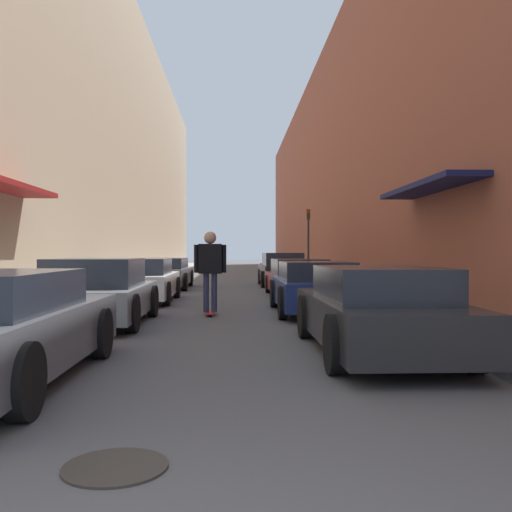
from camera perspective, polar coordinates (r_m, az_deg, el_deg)
name	(u,v)px	position (r m, az deg, el deg)	size (l,w,h in m)	color
ground	(227,281)	(27.44, -2.94, -2.55)	(142.50, 142.50, 0.00)	#515154
curb_strip_left	(156,275)	(34.22, -10.00, -1.86)	(1.80, 64.77, 0.12)	gray
curb_strip_right	(300,275)	(34.13, 4.42, -1.86)	(1.80, 64.77, 0.12)	gray
building_row_left	(106,143)	(35.29, -14.77, 10.90)	(4.90, 64.77, 15.69)	tan
building_row_right	(348,171)	(34.89, 9.22, 8.38)	(4.90, 64.77, 12.51)	brown
parked_car_left_1	(98,293)	(11.61, -15.53, -3.57)	(1.95, 4.00, 1.30)	gray
parked_car_left_2	(139,281)	(16.60, -11.62, -2.43)	(2.05, 4.27, 1.24)	silver
parked_car_left_3	(165,273)	(22.43, -9.07, -1.72)	(1.92, 4.66, 1.19)	#515459
parked_car_right_0	(377,311)	(8.24, 11.96, -5.36)	(1.85, 4.55, 1.22)	#232326
parked_car_right_1	(315,287)	(13.38, 5.91, -3.14)	(1.90, 4.30, 1.20)	navy
parked_car_right_2	(298,278)	(18.47, 4.26, -2.21)	(1.96, 4.41, 1.20)	maroon
parked_car_right_3	(282,270)	(23.85, 2.61, -1.42)	(1.88, 4.35, 1.38)	#232326
skateboarder	(210,264)	(12.81, -4.61, -0.76)	(0.72, 0.78, 1.89)	#B2231E
manhole_cover	(115,467)	(4.13, -13.90, -19.79)	(0.70, 0.70, 0.02)	#332D28
traffic_light	(308,236)	(26.85, 5.25, 2.00)	(0.16, 0.22, 3.28)	#2D2D2D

